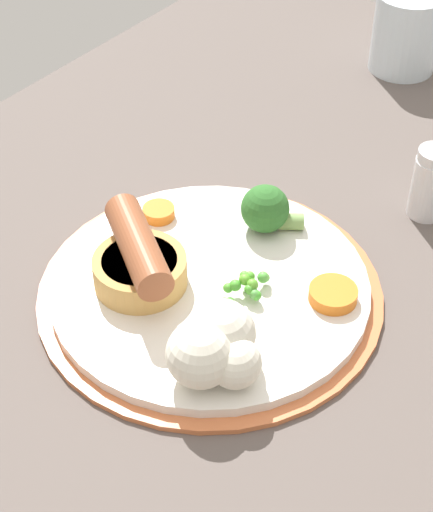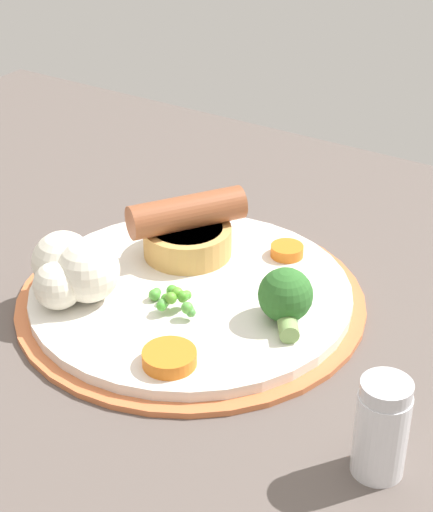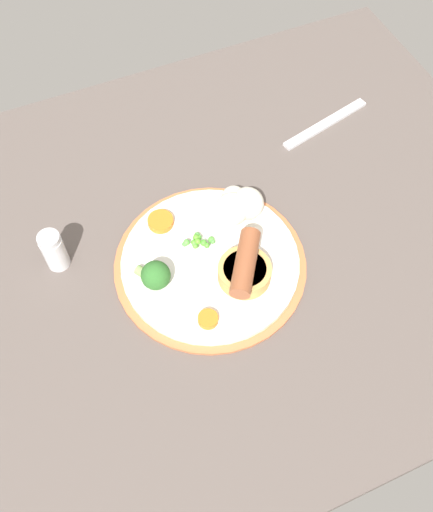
{
  "view_description": "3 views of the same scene",
  "coord_description": "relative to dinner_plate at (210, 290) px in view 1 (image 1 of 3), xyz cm",
  "views": [
    {
      "loc": [
        41.51,
        26.86,
        52.38
      ],
      "look_at": [
        -0.07,
        -4.06,
        6.1
      ],
      "focal_mm": 60.0,
      "sensor_mm": 36.0,
      "label": 1
    },
    {
      "loc": [
        -31.76,
        44.2,
        41.88
      ],
      "look_at": [
        -0.36,
        -4.96,
        7.33
      ],
      "focal_mm": 60.0,
      "sensor_mm": 36.0,
      "label": 2
    },
    {
      "loc": [
        -14.98,
        -43.41,
        75.5
      ],
      "look_at": [
        1.88,
        -4.68,
        6.72
      ],
      "focal_mm": 40.0,
      "sensor_mm": 36.0,
      "label": 3
    }
  ],
  "objects": [
    {
      "name": "dinner_plate",
      "position": [
        0.0,
        0.0,
        0.0
      ],
      "size": [
        28.37,
        28.37,
        1.4
      ],
      "color": "#CC6B3D",
      "rests_on": "dining_table"
    },
    {
      "name": "carrot_slice_0",
      "position": [
        -4.06,
        -8.76,
        1.32
      ],
      "size": [
        3.71,
        3.71,
        0.98
      ],
      "primitive_type": "cylinder",
      "rotation": [
        0.0,
        0.0,
        1.18
      ],
      "color": "orange",
      "rests_on": "dinner_plate"
    },
    {
      "name": "pea_pile",
      "position": [
        -0.53,
        3.1,
        1.87
      ],
      "size": [
        4.83,
        3.12,
        1.87
      ],
      "color": "green",
      "rests_on": "dinner_plate"
    },
    {
      "name": "drinking_glass",
      "position": [
        -42.98,
        -4.9,
        3.89
      ],
      "size": [
        7.5,
        7.5,
        8.91
      ],
      "primitive_type": "cylinder",
      "color": "silver",
      "rests_on": "dining_table"
    },
    {
      "name": "dining_table",
      "position": [
        -1.3,
        3.69,
        -2.07
      ],
      "size": [
        110.0,
        80.0,
        3.0
      ],
      "primitive_type": "cube",
      "color": "#564C47",
      "rests_on": "ground"
    },
    {
      "name": "broccoli_floret_near",
      "position": [
        -8.48,
        -0.28,
        2.86
      ],
      "size": [
        4.65,
        5.32,
        4.22
      ],
      "rotation": [
        0.0,
        0.0,
        5.32
      ],
      "color": "#2D6628",
      "rests_on": "dinner_plate"
    },
    {
      "name": "sausage_pudding",
      "position": [
        3.37,
        -4.51,
        3.11
      ],
      "size": [
        8.03,
        9.96,
        5.45
      ],
      "rotation": [
        0.0,
        0.0,
        4.12
      ],
      "color": "tan",
      "rests_on": "dinner_plate"
    },
    {
      "name": "carrot_slice_1",
      "position": [
        -4.27,
        9.02,
        1.36
      ],
      "size": [
        5.42,
        5.42,
        1.06
      ],
      "primitive_type": "cylinder",
      "rotation": [
        0.0,
        0.0,
        3.73
      ],
      "color": "orange",
      "rests_on": "dinner_plate"
    },
    {
      "name": "salt_shaker",
      "position": [
        -20.35,
        9.34,
        2.84
      ],
      "size": [
        3.34,
        3.34,
        6.9
      ],
      "color": "silver",
      "rests_on": "dining_table"
    },
    {
      "name": "cauliflower_floret",
      "position": [
        7.18,
        5.9,
        3.27
      ],
      "size": [
        7.55,
        6.63,
        5.12
      ],
      "color": "silver",
      "rests_on": "dinner_plate"
    }
  ]
}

